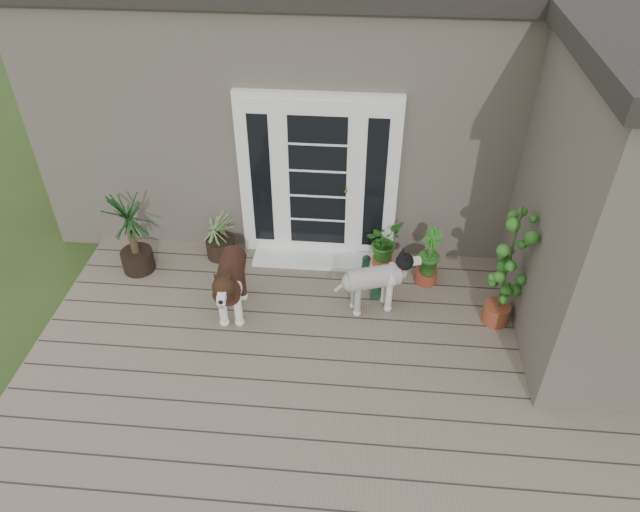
{
  "coord_description": "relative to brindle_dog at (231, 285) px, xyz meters",
  "views": [
    {
      "loc": [
        0.37,
        -3.44,
        4.76
      ],
      "look_at": [
        -0.1,
        1.75,
        0.7
      ],
      "focal_mm": 32.95,
      "sensor_mm": 36.0,
      "label": 1
    }
  ],
  "objects": [
    {
      "name": "deck",
      "position": [
        1.05,
        -0.98,
        -0.45
      ],
      "size": [
        6.2,
        4.6,
        0.12
      ],
      "primitive_type": "cube",
      "color": "#6B5B4C",
      "rests_on": "ground"
    },
    {
      "name": "house_wing",
      "position": [
        3.95,
        0.12,
        1.04
      ],
      "size": [
        1.6,
        2.4,
        3.1
      ],
      "primitive_type": "cube",
      "color": "#665E54",
      "rests_on": "ground"
    },
    {
      "name": "brindle_dog",
      "position": [
        0.0,
        0.0,
        0.0
      ],
      "size": [
        0.49,
        0.98,
        0.79
      ],
      "primitive_type": null,
      "rotation": [
        0.0,
        0.0,
        3.23
      ],
      "color": "#3D2116",
      "rests_on": "deck"
    },
    {
      "name": "door_unit",
      "position": [
        0.85,
        1.22,
        0.68
      ],
      "size": [
        1.9,
        0.14,
        2.15
      ],
      "primitive_type": "cube",
      "color": "white",
      "rests_on": "deck"
    },
    {
      "name": "spider_plant",
      "position": [
        -0.38,
        1.02,
        -0.06
      ],
      "size": [
        0.76,
        0.76,
        0.66
      ],
      "primitive_type": null,
      "rotation": [
        0.0,
        0.0,
        -0.28
      ],
      "color": "#87A968",
      "rests_on": "deck"
    },
    {
      "name": "white_dog",
      "position": [
        1.56,
        0.19,
        -0.06
      ],
      "size": [
        0.87,
        0.57,
        0.67
      ],
      "primitive_type": null,
      "rotation": [
        0.0,
        0.0,
        -1.26
      ],
      "color": "silver",
      "rests_on": "deck"
    },
    {
      "name": "herb_c",
      "position": [
        3.42,
        1.0,
        -0.09
      ],
      "size": [
        0.53,
        0.53,
        0.6
      ],
      "primitive_type": "imported",
      "rotation": [
        0.0,
        0.0,
        4.16
      ],
      "color": "#265217",
      "rests_on": "deck"
    },
    {
      "name": "herb_b",
      "position": [
        2.21,
        0.74,
        -0.13
      ],
      "size": [
        0.41,
        0.41,
        0.53
      ],
      "primitive_type": "imported",
      "rotation": [
        0.0,
        0.0,
        1.74
      ],
      "color": "#28631C",
      "rests_on": "deck"
    },
    {
      "name": "yucca",
      "position": [
        -1.34,
        0.65,
        0.14
      ],
      "size": [
        0.91,
        0.91,
        1.07
      ],
      "primitive_type": null,
      "rotation": [
        0.0,
        0.0,
        0.27
      ],
      "color": "black",
      "rests_on": "deck"
    },
    {
      "name": "herb_a",
      "position": [
        1.68,
        0.96,
        -0.11
      ],
      "size": [
        0.6,
        0.6,
        0.57
      ],
      "primitive_type": "imported",
      "rotation": [
        0.0,
        0.0,
        1.07
      ],
      "color": "#22631C",
      "rests_on": "deck"
    },
    {
      "name": "clog_left",
      "position": [
        1.62,
        0.48,
        -0.34
      ],
      "size": [
        0.18,
        0.35,
        0.1
      ],
      "primitive_type": null,
      "rotation": [
        0.0,
        0.0,
        -0.08
      ],
      "color": "#15351F",
      "rests_on": "deck"
    },
    {
      "name": "clog_right",
      "position": [
        1.48,
        0.96,
        -0.35
      ],
      "size": [
        0.14,
        0.28,
        0.08
      ],
      "primitive_type": null,
      "rotation": [
        0.0,
        0.0,
        -0.06
      ],
      "color": "#15341F",
      "rests_on": "deck"
    },
    {
      "name": "house_main",
      "position": [
        1.05,
        3.27,
        1.04
      ],
      "size": [
        7.4,
        4.0,
        3.1
      ],
      "primitive_type": "cube",
      "color": "#665E54",
      "rests_on": "ground"
    },
    {
      "name": "door_step",
      "position": [
        0.85,
        1.02,
        -0.37
      ],
      "size": [
        1.6,
        0.4,
        0.05
      ],
      "primitive_type": "cube",
      "color": "white",
      "rests_on": "deck"
    },
    {
      "name": "sapling",
      "position": [
        2.95,
        0.11,
        0.4
      ],
      "size": [
        0.58,
        0.58,
        1.59
      ],
      "primitive_type": null,
      "rotation": [
        0.0,
        0.0,
        0.28
      ],
      "color": "#18561D",
      "rests_on": "deck"
    }
  ]
}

